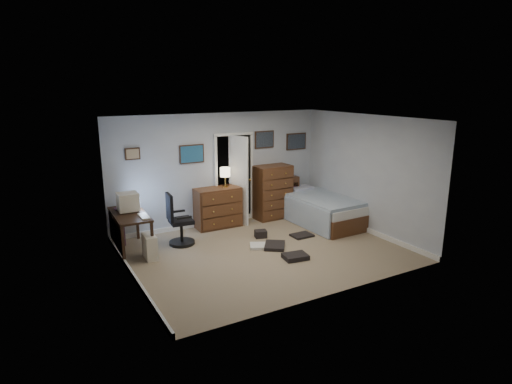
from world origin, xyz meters
TOP-DOWN VIEW (x-y plane):
  - floor at (0.00, 0.00)m, footprint 5.00×4.00m
  - computer_desk at (-2.29, 1.28)m, footprint 0.63×1.30m
  - crt_monitor at (-2.18, 1.42)m, footprint 0.40×0.37m
  - keyboard at (-2.02, 0.92)m, footprint 0.16×0.40m
  - pc_tower at (-2.00, 0.72)m, footprint 0.22×0.42m
  - office_chair at (-1.31, 1.13)m, footprint 0.55×0.55m
  - media_stack at (-2.32, 1.66)m, footprint 0.15×0.15m
  - low_dresser at (-0.17, 1.77)m, footprint 1.01×0.52m
  - table_lamp at (0.03, 1.77)m, footprint 0.23×0.23m
  - doorway at (0.35, 2.27)m, footprint 0.96×1.12m
  - tall_dresser at (1.24, 1.75)m, footprint 0.88×0.54m
  - headboard_bookcase at (1.49, 1.86)m, footprint 1.04×0.33m
  - bed at (1.98, 0.88)m, footprint 1.18×2.13m
  - wall_posters at (0.57, 1.98)m, footprint 4.38×0.04m
  - floor_clutter at (0.36, 0.04)m, footprint 1.54×1.61m

SIDE VIEW (x-z plane):
  - floor at x=0.00m, z-range -0.02..0.00m
  - floor_clutter at x=0.36m, z-range -0.04..0.12m
  - pc_tower at x=-2.00m, z-range 0.00..0.45m
  - bed at x=1.98m, z-range -0.02..0.67m
  - media_stack at x=-2.32m, z-range 0.00..0.76m
  - office_chair at x=-1.31m, z-range -0.12..0.93m
  - low_dresser at x=-0.17m, z-range 0.00..0.89m
  - headboard_bookcase at x=1.49m, z-range 0.03..0.95m
  - computer_desk at x=-2.29m, z-range 0.20..0.94m
  - tall_dresser at x=1.24m, z-range 0.00..1.26m
  - keyboard at x=-2.02m, z-range 0.74..0.77m
  - crt_monitor at x=-2.18m, z-range 0.75..1.10m
  - doorway at x=0.35m, z-range -0.02..2.03m
  - table_lamp at x=0.03m, z-range 0.99..1.43m
  - wall_posters at x=0.57m, z-range 1.45..2.05m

